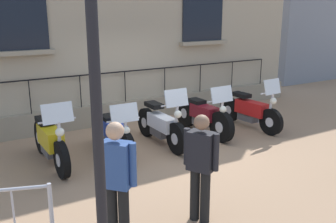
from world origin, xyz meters
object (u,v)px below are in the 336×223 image
Objects in this scene: motorcycle_white at (161,126)px; motorcycle_maroon at (204,116)px; motorcycle_yellow at (51,142)px; motorcycle_red at (250,111)px; pedestrian_walking at (117,178)px; pedestrian_standing at (201,163)px; motorcycle_blue at (114,135)px.

motorcycle_maroon is at bearing 96.53° from motorcycle_white.
motorcycle_yellow reaches higher than motorcycle_red.
pedestrian_walking is (3.08, 0.08, 0.47)m from motorcycle_yellow.
motorcycle_white is 0.96× the size of motorcycle_maroon.
motorcycle_yellow is 2.40m from motorcycle_white.
motorcycle_white is 3.23m from pedestrian_standing.
pedestrian_walking reaches higher than pedestrian_standing.
motorcycle_red is 1.24× the size of pedestrian_walking.
motorcycle_maroon is at bearing -99.64° from motorcycle_red.
motorcycle_red is 1.30× the size of pedestrian_standing.
motorcycle_white is at bearing 87.33° from motorcycle_yellow.
pedestrian_walking is (2.89, -4.86, 0.49)m from motorcycle_red.
motorcycle_yellow is at bearing -92.67° from motorcycle_white.
motorcycle_red is at bearing 80.36° from motorcycle_maroon.
motorcycle_white is at bearing 160.22° from pedestrian_standing.
motorcycle_white reaches higher than motorcycle_yellow.
motorcycle_white is at bearing 90.66° from motorcycle_blue.
pedestrian_standing is 0.95× the size of pedestrian_walking.
motorcycle_yellow is at bearing -157.22° from pedestrian_standing.
motorcycle_white is 1.29× the size of pedestrian_standing.
motorcycle_blue is at bearing 84.38° from motorcycle_yellow.
motorcycle_red is (0.06, 3.67, 0.01)m from motorcycle_blue.
motorcycle_white reaches higher than motorcycle_maroon.
motorcycle_blue is 1.17× the size of pedestrian_walking.
motorcycle_yellow is at bearing -178.55° from pedestrian_walking.
pedestrian_standing is at bearing -36.50° from motorcycle_maroon.
motorcycle_yellow is 1.10× the size of motorcycle_blue.
motorcycle_white reaches higher than motorcycle_blue.
motorcycle_red is at bearing 89.02° from motorcycle_blue.
motorcycle_blue is 0.94× the size of motorcycle_red.
motorcycle_maroon is at bearing 93.76° from motorcycle_blue.
motorcycle_white reaches higher than motorcycle_red.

